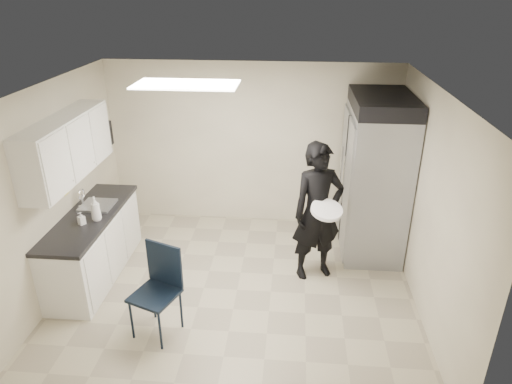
# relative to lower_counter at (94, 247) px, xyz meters

# --- Properties ---
(floor) EXTENTS (4.50, 4.50, 0.00)m
(floor) POSITION_rel_lower_counter_xyz_m (1.95, -0.20, -0.43)
(floor) COLOR tan
(floor) RESTS_ON ground
(ceiling) EXTENTS (4.50, 4.50, 0.00)m
(ceiling) POSITION_rel_lower_counter_xyz_m (1.95, -0.20, 2.17)
(ceiling) COLOR silver
(ceiling) RESTS_ON back_wall
(back_wall) EXTENTS (4.50, 0.00, 4.50)m
(back_wall) POSITION_rel_lower_counter_xyz_m (1.95, 1.80, 0.87)
(back_wall) COLOR beige
(back_wall) RESTS_ON floor
(left_wall) EXTENTS (0.00, 4.00, 4.00)m
(left_wall) POSITION_rel_lower_counter_xyz_m (-0.30, -0.20, 0.87)
(left_wall) COLOR beige
(left_wall) RESTS_ON floor
(right_wall) EXTENTS (0.00, 4.00, 4.00)m
(right_wall) POSITION_rel_lower_counter_xyz_m (4.20, -0.20, 0.87)
(right_wall) COLOR beige
(right_wall) RESTS_ON floor
(ceiling_panel) EXTENTS (1.20, 0.60, 0.02)m
(ceiling_panel) POSITION_rel_lower_counter_xyz_m (1.35, 0.20, 2.14)
(ceiling_panel) COLOR white
(ceiling_panel) RESTS_ON ceiling
(lower_counter) EXTENTS (0.60, 1.90, 0.86)m
(lower_counter) POSITION_rel_lower_counter_xyz_m (0.00, 0.00, 0.00)
(lower_counter) COLOR silver
(lower_counter) RESTS_ON floor
(countertop) EXTENTS (0.64, 1.95, 0.05)m
(countertop) POSITION_rel_lower_counter_xyz_m (0.00, 0.00, 0.46)
(countertop) COLOR black
(countertop) RESTS_ON lower_counter
(sink) EXTENTS (0.42, 0.40, 0.14)m
(sink) POSITION_rel_lower_counter_xyz_m (0.02, 0.25, 0.44)
(sink) COLOR gray
(sink) RESTS_ON countertop
(faucet) EXTENTS (0.02, 0.02, 0.24)m
(faucet) POSITION_rel_lower_counter_xyz_m (-0.18, 0.25, 0.59)
(faucet) COLOR silver
(faucet) RESTS_ON countertop
(upper_cabinets) EXTENTS (0.35, 1.80, 0.75)m
(upper_cabinets) POSITION_rel_lower_counter_xyz_m (-0.13, 0.00, 1.40)
(upper_cabinets) COLOR silver
(upper_cabinets) RESTS_ON left_wall
(towel_dispenser) EXTENTS (0.22, 0.30, 0.35)m
(towel_dispenser) POSITION_rel_lower_counter_xyz_m (-0.19, 1.15, 1.19)
(towel_dispenser) COLOR black
(towel_dispenser) RESTS_ON left_wall
(notice_sticker_left) EXTENTS (0.00, 0.12, 0.07)m
(notice_sticker_left) POSITION_rel_lower_counter_xyz_m (-0.29, -0.10, 0.79)
(notice_sticker_left) COLOR yellow
(notice_sticker_left) RESTS_ON left_wall
(notice_sticker_right) EXTENTS (0.00, 0.12, 0.07)m
(notice_sticker_right) POSITION_rel_lower_counter_xyz_m (-0.29, 0.10, 0.75)
(notice_sticker_right) COLOR yellow
(notice_sticker_right) RESTS_ON left_wall
(commercial_fridge) EXTENTS (0.80, 1.35, 2.10)m
(commercial_fridge) POSITION_rel_lower_counter_xyz_m (3.78, 1.07, 0.62)
(commercial_fridge) COLOR gray
(commercial_fridge) RESTS_ON floor
(fridge_compressor) EXTENTS (0.80, 1.35, 0.20)m
(fridge_compressor) POSITION_rel_lower_counter_xyz_m (3.78, 1.07, 1.77)
(fridge_compressor) COLOR black
(fridge_compressor) RESTS_ON commercial_fridge
(folding_chair) EXTENTS (0.59, 0.59, 1.03)m
(folding_chair) POSITION_rel_lower_counter_xyz_m (1.15, -1.06, 0.09)
(folding_chair) COLOR black
(folding_chair) RESTS_ON floor
(man_tuxedo) EXTENTS (0.81, 0.68, 1.88)m
(man_tuxedo) POSITION_rel_lower_counter_xyz_m (2.96, 0.27, 0.51)
(man_tuxedo) COLOR black
(man_tuxedo) RESTS_ON floor
(bucket_lid) EXTENTS (0.51, 0.51, 0.05)m
(bucket_lid) POSITION_rel_lower_counter_xyz_m (3.05, 0.04, 0.67)
(bucket_lid) COLOR white
(bucket_lid) RESTS_ON man_tuxedo
(soap_bottle_a) EXTENTS (0.16, 0.16, 0.32)m
(soap_bottle_a) POSITION_rel_lower_counter_xyz_m (0.17, -0.12, 0.64)
(soap_bottle_a) COLOR white
(soap_bottle_a) RESTS_ON countertop
(soap_bottle_b) EXTENTS (0.10, 0.10, 0.16)m
(soap_bottle_b) POSITION_rel_lower_counter_xyz_m (0.03, -0.25, 0.56)
(soap_bottle_b) COLOR #AAAAB7
(soap_bottle_b) RESTS_ON countertop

